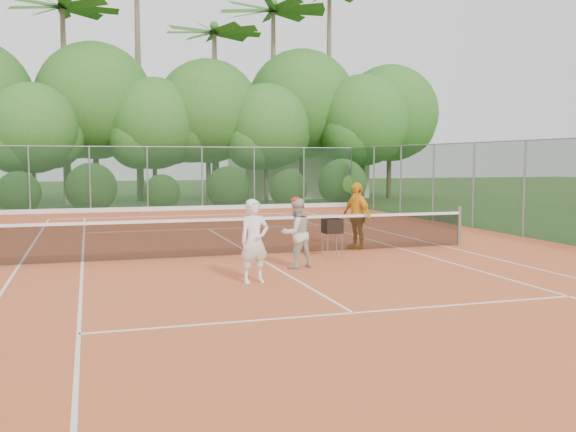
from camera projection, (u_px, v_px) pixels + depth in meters
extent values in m
plane|color=#294B1B|center=(253.00, 256.00, 16.17)|extent=(120.00, 120.00, 0.00)
cube|color=#CC5C2F|center=(253.00, 256.00, 16.17)|extent=(18.00, 36.00, 0.02)
cube|color=beige|center=(297.00, 174.00, 41.53)|extent=(8.00, 5.00, 3.00)
cylinder|color=gray|center=(459.00, 226.00, 17.88)|extent=(0.10, 0.10, 1.10)
cube|color=black|center=(253.00, 237.00, 16.12)|extent=(11.87, 0.03, 0.86)
cube|color=white|center=(253.00, 219.00, 16.08)|extent=(11.87, 0.04, 0.07)
imported|color=white|center=(254.00, 241.00, 12.49)|extent=(0.66, 0.49, 1.64)
imported|color=beige|center=(296.00, 233.00, 14.21)|extent=(0.89, 0.78, 1.55)
ellipsoid|color=red|center=(296.00, 200.00, 14.14)|extent=(0.22, 0.22, 0.14)
imported|color=gold|center=(356.00, 216.00, 17.25)|extent=(0.72, 1.13, 1.80)
cylinder|color=gray|center=(328.00, 247.00, 15.53)|extent=(0.02, 0.02, 0.61)
cylinder|color=gray|center=(336.00, 244.00, 16.00)|extent=(0.02, 0.02, 0.61)
cube|color=black|center=(332.00, 226.00, 15.72)|extent=(0.42, 0.42, 0.35)
sphere|color=#CEE936|center=(196.00, 216.00, 27.08)|extent=(0.07, 0.07, 0.07)
sphere|color=gold|center=(142.00, 214.00, 28.05)|extent=(0.07, 0.07, 0.07)
sphere|color=#B5CC2F|center=(214.00, 221.00, 24.66)|extent=(0.07, 0.07, 0.07)
cube|color=white|center=(185.00, 216.00, 27.47)|extent=(11.03, 0.06, 0.01)
cube|color=white|center=(19.00, 266.00, 14.54)|extent=(0.06, 23.77, 0.01)
cube|color=white|center=(445.00, 246.00, 17.79)|extent=(0.06, 23.77, 0.01)
cube|color=white|center=(82.00, 263.00, 14.95)|extent=(0.06, 23.77, 0.01)
cube|color=white|center=(400.00, 248.00, 17.38)|extent=(0.06, 23.77, 0.01)
cube|color=white|center=(208.00, 229.00, 22.25)|extent=(8.23, 0.06, 0.01)
cube|color=white|center=(353.00, 313.00, 10.08)|extent=(8.23, 0.06, 0.01)
cube|color=white|center=(253.00, 255.00, 16.16)|extent=(0.06, 12.80, 0.01)
cube|color=#19381E|center=(175.00, 179.00, 30.30)|extent=(18.00, 0.02, 3.00)
cylinder|color=gray|center=(351.00, 177.00, 32.96)|extent=(0.07, 0.07, 3.00)
cylinder|color=gray|center=(351.00, 177.00, 32.96)|extent=(0.07, 0.07, 3.00)
cylinder|color=brown|center=(34.00, 176.00, 31.69)|extent=(0.22, 0.22, 3.20)
sphere|color=#316120|center=(32.00, 128.00, 31.48)|extent=(4.48, 4.48, 4.48)
cylinder|color=brown|center=(96.00, 163.00, 34.90)|extent=(0.31, 0.31, 4.50)
sphere|color=#316120|center=(94.00, 101.00, 34.61)|extent=(6.30, 6.30, 6.30)
cylinder|color=brown|center=(155.00, 172.00, 34.41)|extent=(0.24, 0.24, 3.50)
sphere|color=#316120|center=(154.00, 123.00, 34.18)|extent=(4.90, 4.90, 4.90)
cylinder|color=brown|center=(208.00, 166.00, 35.75)|extent=(0.28, 0.28, 4.10)
sphere|color=#316120|center=(208.00, 111.00, 35.48)|extent=(5.74, 5.74, 5.74)
cylinder|color=brown|center=(266.00, 173.00, 35.53)|extent=(0.23, 0.23, 3.40)
sphere|color=#316120|center=(266.00, 127.00, 35.30)|extent=(4.76, 4.76, 4.76)
cylinder|color=brown|center=(302.00, 161.00, 38.93)|extent=(0.32, 0.32, 4.65)
sphere|color=#316120|center=(302.00, 104.00, 38.62)|extent=(6.51, 6.51, 6.51)
cylinder|color=brown|center=(363.00, 168.00, 37.67)|extent=(0.26, 0.26, 3.80)
sphere|color=#316120|center=(363.00, 120.00, 37.42)|extent=(5.32, 5.32, 5.32)
cylinder|color=brown|center=(389.00, 164.00, 39.91)|extent=(0.29, 0.29, 4.25)
sphere|color=#316120|center=(390.00, 113.00, 39.63)|extent=(5.95, 5.95, 5.95)
cone|color=brown|center=(65.00, 102.00, 34.17)|extent=(0.44, 0.44, 11.00)
cone|color=brown|center=(138.00, 72.00, 37.08)|extent=(0.44, 0.44, 15.00)
cone|color=brown|center=(215.00, 114.00, 36.11)|extent=(0.44, 0.44, 10.00)
sphere|color=#316120|center=(214.00, 26.00, 35.68)|extent=(0.50, 0.50, 0.50)
cone|color=brown|center=(273.00, 101.00, 39.11)|extent=(0.44, 0.44, 12.00)
sphere|color=#316120|center=(273.00, 3.00, 38.60)|extent=(0.50, 0.50, 0.50)
cone|color=brown|center=(329.00, 88.00, 41.16)|extent=(0.44, 0.44, 14.00)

